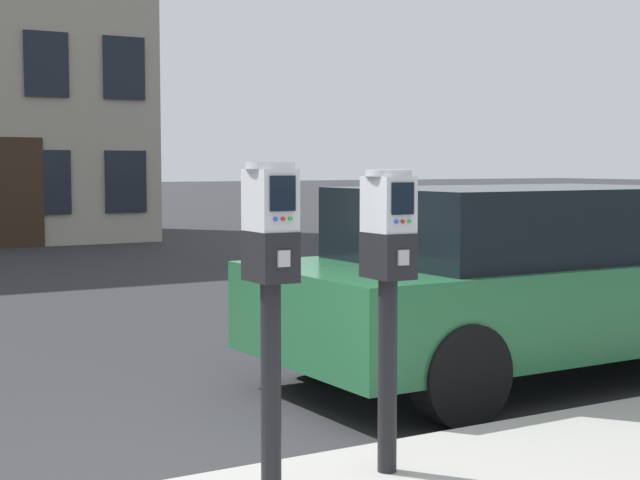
# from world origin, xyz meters

# --- Properties ---
(parking_meter_near_kerb) EXTENTS (0.22, 0.25, 1.46)m
(parking_meter_near_kerb) POSITION_xyz_m (-0.06, -0.22, 1.14)
(parking_meter_near_kerb) COLOR black
(parking_meter_near_kerb) RESTS_ON sidewalk_slab
(parking_meter_twin_adjacent) EXTENTS (0.22, 0.25, 1.42)m
(parking_meter_twin_adjacent) POSITION_xyz_m (0.55, -0.22, 1.12)
(parking_meter_twin_adjacent) COLOR black
(parking_meter_twin_adjacent) RESTS_ON sidewalk_slab
(parked_car_dark_hatchback) EXTENTS (4.44, 1.88, 1.42)m
(parked_car_dark_hatchback) POSITION_xyz_m (3.10, 1.45, 0.75)
(parked_car_dark_hatchback) COLOR #236038
(parked_car_dark_hatchback) RESTS_ON ground_plane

